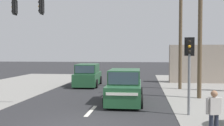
% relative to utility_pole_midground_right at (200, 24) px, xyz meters
% --- Properties ---
extents(lane_dash_mid, '(0.20, 2.40, 0.01)m').
position_rel_utility_pole_midground_right_xyz_m(lane_dash_mid, '(-6.02, -4.26, -4.61)').
color(lane_dash_mid, silver).
rests_on(lane_dash_mid, ground).
extents(lane_dash_far, '(0.20, 2.40, 0.01)m').
position_rel_utility_pole_midground_right_xyz_m(lane_dash_far, '(-6.02, 0.74, -4.61)').
color(lane_dash_far, silver).
rests_on(lane_dash_far, ground).
extents(utility_pole_midground_right, '(1.80, 0.26, 8.77)m').
position_rel_utility_pole_midground_right_xyz_m(utility_pole_midground_right, '(0.00, 0.00, 0.00)').
color(utility_pole_midground_right, brown).
rests_on(utility_pole_midground_right, ground).
extents(utility_pole_background_right, '(1.80, 0.26, 8.90)m').
position_rel_utility_pole_midground_right_xyz_m(utility_pole_background_right, '(-0.63, 4.11, 0.07)').
color(utility_pole_background_right, brown).
rests_on(utility_pole_background_right, ground).
extents(traffic_signal_mast, '(5.29, 0.45, 6.00)m').
position_rel_utility_pole_midground_right_xyz_m(traffic_signal_mast, '(-10.93, -3.80, -0.47)').
color(traffic_signal_mast, slate).
rests_on(traffic_signal_mast, ground).
extents(pedestal_signal_right_kerb, '(0.44, 0.30, 3.56)m').
position_rel_utility_pole_midground_right_xyz_m(pedestal_signal_right_kerb, '(-1.40, -4.64, -2.20)').
color(pedestal_signal_right_kerb, slate).
rests_on(pedestal_signal_right_kerb, ground).
extents(suv_oncoming_near, '(2.12, 4.57, 1.90)m').
position_rel_utility_pole_midground_right_xyz_m(suv_oncoming_near, '(-4.53, -1.94, -3.73)').
color(suv_oncoming_near, '#235633').
rests_on(suv_oncoming_near, ground).
extents(suv_oncoming_mid, '(2.23, 4.62, 1.90)m').
position_rel_utility_pole_midground_right_xyz_m(suv_oncoming_mid, '(-8.24, 5.23, -3.73)').
color(suv_oncoming_mid, '#235633').
rests_on(suv_oncoming_mid, ground).
extents(pedestrian_at_kerb, '(0.54, 0.31, 1.63)m').
position_rel_utility_pole_midground_right_xyz_m(pedestrian_at_kerb, '(-1.15, -7.95, -3.69)').
color(pedestrian_at_kerb, '#232838').
rests_on(pedestrian_at_kerb, ground).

